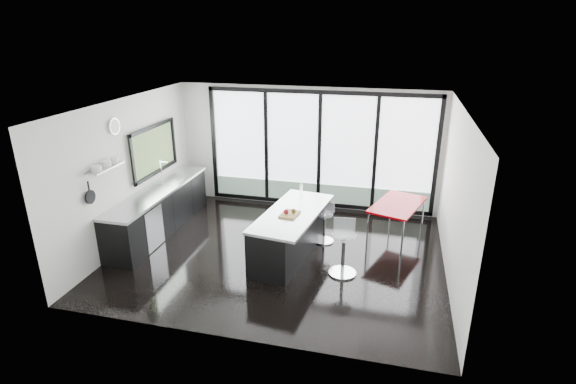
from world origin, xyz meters
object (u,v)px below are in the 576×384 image
(bar_stool_near, at_px, (343,254))
(bar_stool_far, at_px, (324,227))
(red_table, at_px, (396,221))
(island, at_px, (289,233))

(bar_stool_near, relative_size, bar_stool_far, 1.23)
(bar_stool_near, distance_m, red_table, 1.87)
(bar_stool_far, bearing_deg, bar_stool_near, -48.93)
(red_table, bearing_deg, island, -147.20)
(bar_stool_far, distance_m, red_table, 1.47)
(bar_stool_near, bearing_deg, island, 150.77)
(island, distance_m, bar_stool_far, 0.91)
(island, xyz_separation_m, bar_stool_far, (0.55, 0.72, -0.14))
(bar_stool_far, bearing_deg, red_table, 37.44)
(island, xyz_separation_m, red_table, (1.92, 1.24, -0.08))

